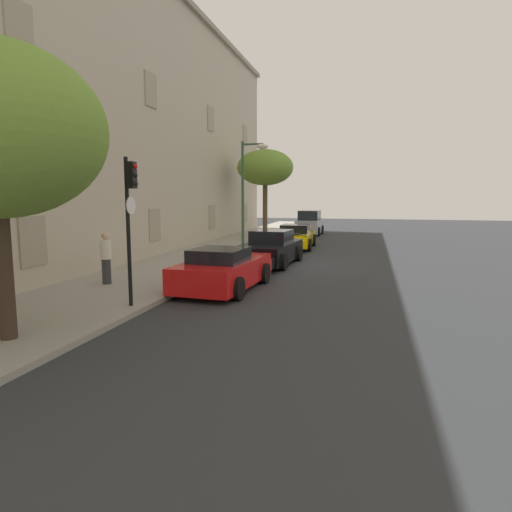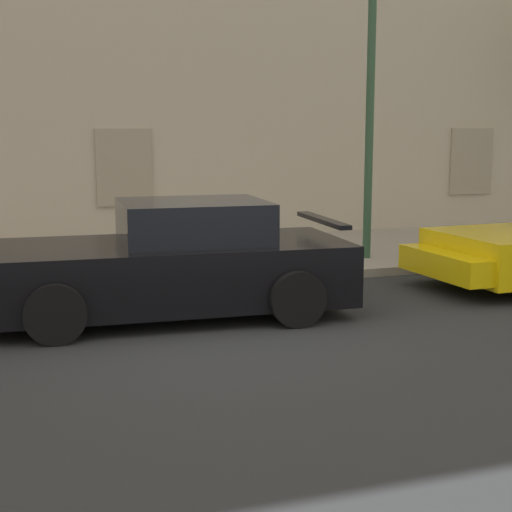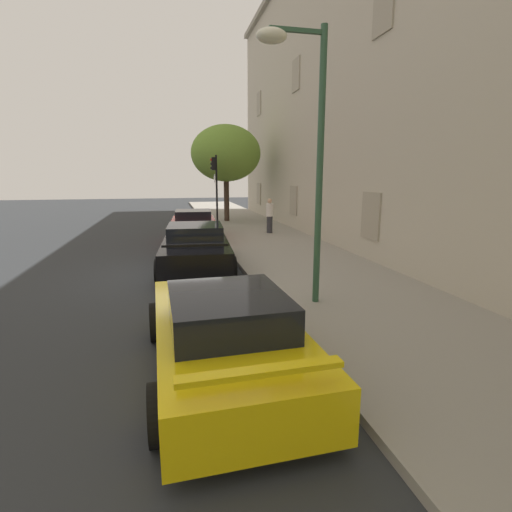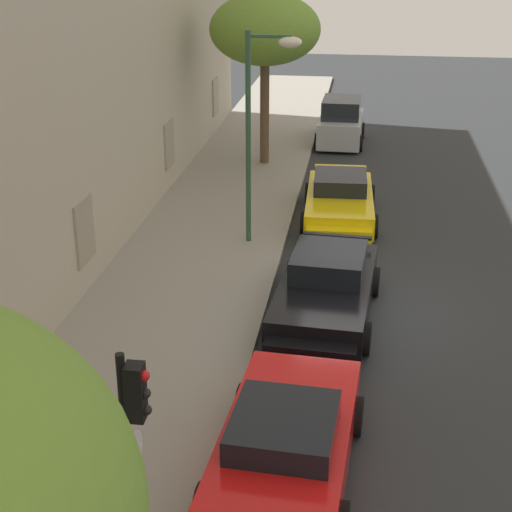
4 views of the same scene
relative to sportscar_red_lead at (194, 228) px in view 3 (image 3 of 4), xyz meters
The scene contains 10 objects.
ground_plane 5.85m from the sportscar_red_lead, ahead, with size 80.00×80.00×0.00m, color #2B2D30.
sidewalk 6.60m from the sportscar_red_lead, 29.11° to the left, with size 60.00×4.28×0.14m, color gray.
building_facade 11.00m from the sportscar_red_lead, 51.28° to the left, with size 39.73×4.16×13.24m.
sportscar_red_lead is the anchor object (origin of this frame).
sportscar_yellow_flank 5.18m from the sportscar_red_lead, ahead, with size 5.06×2.41×1.46m.
sportscar_white_middle 11.60m from the sportscar_red_lead, ahead, with size 4.91×2.28×1.31m.
tree_midblock 7.72m from the sportscar_red_lead, 159.25° to the left, with size 4.13×4.13×5.67m.
traffic_light 4.20m from the sportscar_red_lead, 157.52° to the left, with size 0.44×0.36×3.77m.
street_lamp 10.09m from the sportscar_red_lead, ahead, with size 0.44×1.42×5.58m.
pedestrian_admiring 3.83m from the sportscar_red_lead, 103.91° to the left, with size 0.50×0.50×1.65m.
Camera 3 is at (11.27, -0.10, 2.87)m, focal length 27.01 mm.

